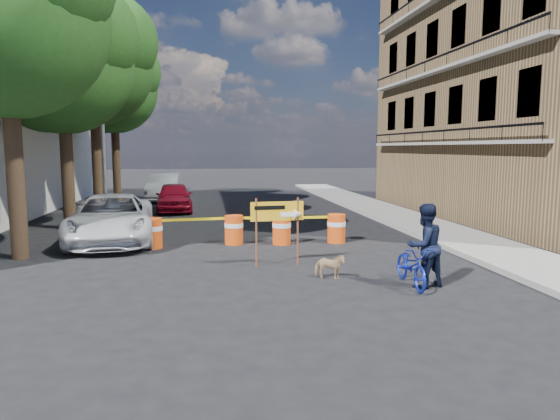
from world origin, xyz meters
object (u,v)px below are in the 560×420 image
object	(u,v)px
detour_sign	(284,216)
dog	(329,266)
barrel_mid_right	(282,229)
barrel_far_left	(153,232)
sedan_silver	(164,187)
pedestrian	(425,246)
barrel_mid_left	(234,229)
sedan_red	(174,197)
barrel_far_right	(336,228)
suv_white	(112,219)
bicycle	(412,247)

from	to	relation	value
detour_sign	dog	xyz separation A→B (m)	(0.84, -1.38, -0.97)
barrel_mid_right	detour_sign	distance (m)	2.97
barrel_far_left	sedan_silver	world-z (taller)	sedan_silver
detour_sign	pedestrian	size ratio (longest dim) A/B	0.96
barrel_far_left	barrel_mid_left	bearing A→B (deg)	5.77
barrel_mid_left	sedan_red	xyz separation A→B (m)	(-2.34, 8.55, 0.20)
barrel_mid_right	pedestrian	xyz separation A→B (m)	(2.29, -5.16, 0.43)
pedestrian	dog	distance (m)	2.15
barrel_far_right	detour_sign	bearing A→B (deg)	-126.59
dog	barrel_far_right	bearing A→B (deg)	3.17
suv_white	barrel_far_right	bearing A→B (deg)	-15.19
detour_sign	dog	world-z (taller)	detour_sign
barrel_far_left	sedan_red	world-z (taller)	sedan_red
barrel_mid_left	sedan_red	bearing A→B (deg)	105.28
barrel_far_right	sedan_red	world-z (taller)	sedan_red
barrel_far_right	sedan_red	xyz separation A→B (m)	(-5.53, 8.76, 0.20)
barrel_far_right	barrel_mid_left	bearing A→B (deg)	176.41
barrel_far_right	detour_sign	size ratio (longest dim) A/B	0.52
bicycle	dog	distance (m)	1.89
barrel_mid_left	barrel_mid_right	bearing A→B (deg)	-8.32
sedan_silver	bicycle	bearing A→B (deg)	-70.14
bicycle	sedan_silver	size ratio (longest dim) A/B	0.37
barrel_mid_left	sedan_red	distance (m)	8.87
bicycle	sedan_silver	distance (m)	19.83
barrel_mid_right	sedan_silver	size ratio (longest dim) A/B	0.19
pedestrian	bicycle	xyz separation A→B (m)	(-0.23, 0.11, -0.04)
barrel_far_right	sedan_red	size ratio (longest dim) A/B	0.23
detour_sign	suv_white	size ratio (longest dim) A/B	0.32
barrel_far_left	sedan_silver	distance (m)	13.67
bicycle	sedan_silver	world-z (taller)	bicycle
bicycle	dog	world-z (taller)	bicycle
detour_sign	barrel_far_right	bearing A→B (deg)	48.41
barrel_mid_left	barrel_far_right	xyz separation A→B (m)	(3.20, -0.20, 0.00)
barrel_mid_right	suv_white	size ratio (longest dim) A/B	0.17
barrel_mid_right	detour_sign	world-z (taller)	detour_sign
barrel_far_left	pedestrian	xyz separation A→B (m)	(6.17, -5.13, 0.43)
barrel_mid_left	dog	xyz separation A→B (m)	(1.92, -4.43, -0.18)
sedan_red	barrel_far_left	bearing A→B (deg)	-94.46
barrel_far_right	dog	world-z (taller)	barrel_far_right
detour_sign	suv_white	bearing A→B (deg)	135.63
barrel_far_right	sedan_red	distance (m)	10.36
bicycle	suv_white	bearing A→B (deg)	143.42
dog	bicycle	bearing A→B (deg)	-97.37
detour_sign	pedestrian	bearing A→B (deg)	-46.07
detour_sign	bicycle	distance (m)	3.32
barrel_mid_left	detour_sign	distance (m)	3.33
bicycle	sedan_red	xyz separation A→B (m)	(-5.86, 13.82, -0.18)
barrel_mid_left	suv_white	world-z (taller)	suv_white
barrel_mid_right	suv_white	bearing A→B (deg)	167.53
barrel_far_right	suv_white	bearing A→B (deg)	170.67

